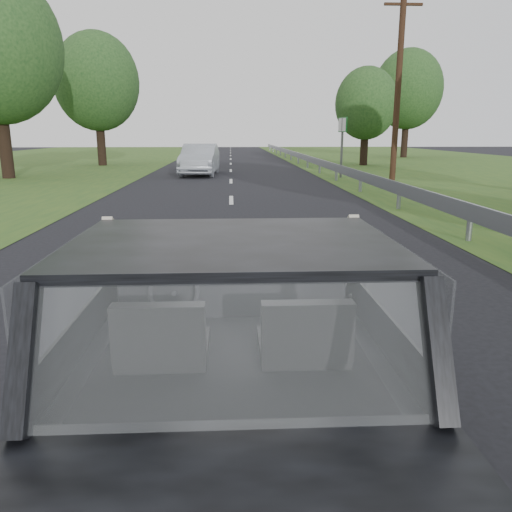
{
  "coord_description": "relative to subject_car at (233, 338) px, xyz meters",
  "views": [
    {
      "loc": [
        -0.0,
        -2.91,
        1.97
      ],
      "look_at": [
        0.17,
        0.54,
        1.12
      ],
      "focal_mm": 35.0,
      "sensor_mm": 36.0,
      "label": 1
    }
  ],
  "objects": [
    {
      "name": "guardrail",
      "position": [
        4.3,
        10.0,
        -0.15
      ],
      "size": [
        0.05,
        90.0,
        0.32
      ],
      "primitive_type": "cube",
      "color": "gray",
      "rests_on": "ground"
    },
    {
      "name": "highway_sign",
      "position": [
        4.93,
        19.49,
        0.59
      ],
      "size": [
        0.22,
        1.06,
        2.63
      ],
      "primitive_type": "cube",
      "rotation": [
        0.0,
        0.0,
        0.11
      ],
      "color": "#146C23",
      "rests_on": "ground"
    },
    {
      "name": "passenger_seat",
      "position": [
        0.4,
        -0.29,
        0.16
      ],
      "size": [
        0.5,
        0.72,
        0.42
      ],
      "primitive_type": "cube",
      "color": "black",
      "rests_on": "subject_car"
    },
    {
      "name": "dashboard",
      "position": [
        0.0,
        0.62,
        0.12
      ],
      "size": [
        1.58,
        0.45,
        0.3
      ],
      "primitive_type": "cube",
      "color": "black",
      "rests_on": "subject_car"
    },
    {
      "name": "other_car",
      "position": [
        -1.47,
        21.39,
        0.01
      ],
      "size": [
        1.99,
        4.53,
        1.46
      ],
      "primitive_type": "imported",
      "rotation": [
        0.0,
        0.0,
        -0.05
      ],
      "color": "#9EA4AF",
      "rests_on": "ground"
    },
    {
      "name": "tree_3",
      "position": [
        14.19,
        38.11,
        3.38
      ],
      "size": [
        6.65,
        6.65,
        8.21
      ],
      "primitive_type": null,
      "rotation": [
        0.0,
        0.0,
        0.27
      ],
      "color": "#193918",
      "rests_on": "ground"
    },
    {
      "name": "ground",
      "position": [
        0.0,
        0.0,
        -0.72
      ],
      "size": [
        140.0,
        140.0,
        0.0
      ],
      "primitive_type": "plane",
      "color": "black",
      "rests_on": "ground"
    },
    {
      "name": "steering_wheel",
      "position": [
        -0.4,
        0.33,
        0.2
      ],
      "size": [
        0.36,
        0.36,
        0.04
      ],
      "primitive_type": "torus",
      "color": "black",
      "rests_on": "dashboard"
    },
    {
      "name": "tree_6",
      "position": [
        -7.93,
        28.89,
        3.07
      ],
      "size": [
        6.22,
        6.22,
        7.59
      ],
      "primitive_type": null,
      "rotation": [
        0.0,
        0.0,
        0.28
      ],
      "color": "#193918",
      "rests_on": "ground"
    },
    {
      "name": "subject_car",
      "position": [
        0.0,
        0.0,
        0.0
      ],
      "size": [
        1.8,
        4.0,
        1.45
      ],
      "primitive_type": "cube",
      "color": "black",
      "rests_on": "ground"
    },
    {
      "name": "cat",
      "position": [
        0.31,
        0.63,
        0.36
      ],
      "size": [
        0.62,
        0.23,
        0.27
      ],
      "primitive_type": "ellipsoid",
      "rotation": [
        0.0,
        0.0,
        0.07
      ],
      "color": "gray",
      "rests_on": "dashboard"
    },
    {
      "name": "tree_2",
      "position": [
        8.25,
        28.23,
        2.12
      ],
      "size": [
        3.95,
        3.95,
        5.69
      ],
      "primitive_type": null,
      "rotation": [
        0.0,
        0.0,
        -0.05
      ],
      "color": "#193918",
      "rests_on": "ground"
    },
    {
      "name": "utility_pole",
      "position": [
        6.77,
        17.87,
        3.06
      ],
      "size": [
        0.26,
        0.26,
        7.57
      ],
      "primitive_type": "cylinder",
      "rotation": [
        0.0,
        0.0,
        -0.07
      ],
      "color": "black",
      "rests_on": "ground"
    },
    {
      "name": "driver_seat",
      "position": [
        -0.4,
        -0.29,
        0.16
      ],
      "size": [
        0.5,
        0.72,
        0.42
      ],
      "primitive_type": "cube",
      "color": "black",
      "rests_on": "subject_car"
    }
  ]
}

